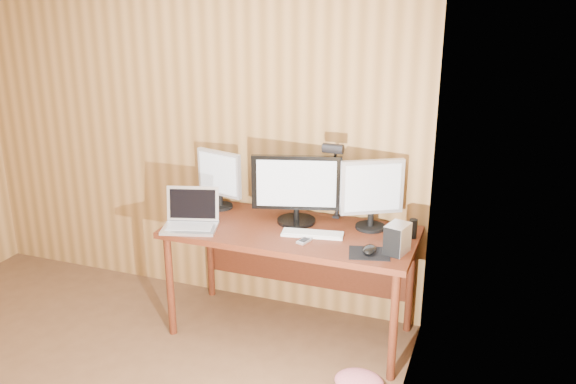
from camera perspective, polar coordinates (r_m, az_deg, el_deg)
The scene contains 13 objects.
desk at distance 4.02m, azimuth 0.60°, elevation -4.76°, with size 1.60×0.70×0.75m.
monitor_center at distance 3.94m, azimuth 0.80°, elevation 0.36°, with size 0.57×0.25×0.45m.
monitor_left at distance 4.24m, azimuth -6.44°, elevation 1.33°, with size 0.36×0.17×0.41m.
monitor_right at distance 3.87m, azimuth 7.86°, elevation -0.02°, with size 0.37×0.23×0.46m.
laptop at distance 3.99m, azimuth -9.05°, elevation -2.37°, with size 0.40×0.35×0.25m.
keyboard at distance 3.82m, azimuth 2.31°, elevation -3.92°, with size 0.40×0.18×0.02m.
mousepad at distance 3.60m, azimuth 7.61°, elevation -5.71°, with size 0.24×0.19×0.00m, color black.
mouse at distance 3.59m, azimuth 7.62°, elevation -5.38°, with size 0.07×0.12×0.04m, color black.
hard_drive at distance 3.60m, azimuth 10.18°, elevation -4.33°, with size 0.15×0.18×0.18m.
phone at distance 3.73m, azimuth 1.53°, elevation -4.58°, with size 0.08×0.12×0.01m.
speaker at distance 3.84m, azimuth 11.62°, elevation -3.38°, with size 0.05×0.05×0.12m, color black.
desk_lamp at distance 3.94m, azimuth 4.42°, elevation 2.12°, with size 0.13×0.19×0.58m.
fabric_pile at distance 3.74m, azimuth 6.66°, elevation -17.22°, with size 0.29×0.24×0.09m, color #BD5B65, non-canonical shape.
Camera 1 is at (2.15, -1.77, 2.24)m, focal length 38.00 mm.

